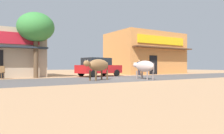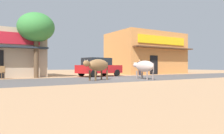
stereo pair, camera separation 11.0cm
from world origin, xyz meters
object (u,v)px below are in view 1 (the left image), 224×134
at_px(roadside_tree, 36,28).
at_px(cow_near_brown, 98,65).
at_px(parked_hatchback_car, 98,67).
at_px(cow_far_dark, 144,66).
at_px(cafe_chair_near_tree, 1,72).
at_px(pedestrian_by_shop, 139,66).

xyz_separation_m(roadside_tree, cow_near_brown, (2.84, -4.99, -2.93)).
relative_size(roadside_tree, parked_hatchback_car, 1.19).
bearing_deg(cow_far_dark, parked_hatchback_car, 99.83).
relative_size(roadside_tree, cafe_chair_near_tree, 5.51).
height_order(cow_near_brown, pedestrian_by_shop, pedestrian_by_shop).
height_order(roadside_tree, cafe_chair_near_tree, roadside_tree).
height_order(cow_far_dark, cafe_chair_near_tree, cow_far_dark).
relative_size(cow_near_brown, pedestrian_by_shop, 1.61).
xyz_separation_m(cow_near_brown, pedestrian_by_shop, (7.10, 4.63, -0.07)).
bearing_deg(cafe_chair_near_tree, pedestrian_by_shop, -0.02).
bearing_deg(pedestrian_by_shop, cafe_chair_near_tree, 179.98).
bearing_deg(roadside_tree, cafe_chair_near_tree, -171.67).
relative_size(cow_near_brown, cafe_chair_near_tree, 2.67).
xyz_separation_m(parked_hatchback_car, pedestrian_by_shop, (4.74, 0.11, 0.05)).
bearing_deg(parked_hatchback_car, pedestrian_by_shop, 1.33).
distance_m(cow_far_dark, pedestrian_by_shop, 6.53).
xyz_separation_m(cow_near_brown, cow_far_dark, (3.26, -0.65, -0.07)).
relative_size(roadside_tree, cow_near_brown, 2.06).
height_order(parked_hatchback_car, cafe_chair_near_tree, parked_hatchback_car).
xyz_separation_m(roadside_tree, cafe_chair_near_tree, (-2.43, -0.36, -3.38)).
xyz_separation_m(cow_far_dark, pedestrian_by_shop, (3.84, 5.28, -0.00)).
bearing_deg(pedestrian_by_shop, cow_near_brown, -146.91).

